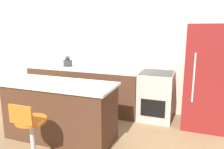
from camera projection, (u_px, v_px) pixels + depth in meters
name	position (u px, v px, depth m)	size (l,w,h in m)	color
ground_plane	(93.00, 116.00, 4.29)	(14.00, 14.00, 0.00)	#8E704C
wall_back	(106.00, 47.00, 4.66)	(8.00, 0.06, 2.60)	beige
back_counter	(84.00, 88.00, 4.63)	(2.39, 0.65, 0.90)	#4C2D1E
kitchen_island	(61.00, 110.00, 3.38)	(1.73, 0.72, 0.89)	#4C2D1E
oven_range	(156.00, 96.00, 4.12)	(0.61, 0.67, 0.90)	#B7B2A8
refrigerator	(205.00, 77.00, 3.72)	(0.67, 0.74, 1.77)	maroon
stool_chair	(31.00, 133.00, 2.72)	(0.38, 0.38, 0.83)	#B7B7BC
kettle	(68.00, 62.00, 4.64)	(0.19, 0.19, 0.22)	#333338
mixing_bowl	(95.00, 65.00, 4.43)	(0.30, 0.30, 0.11)	white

